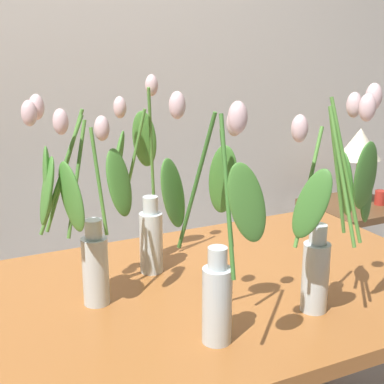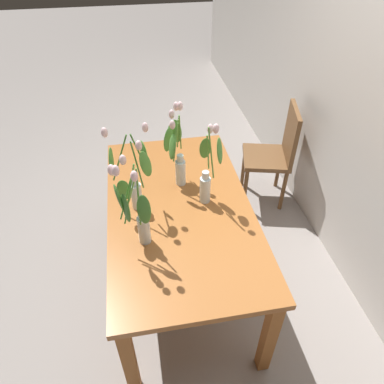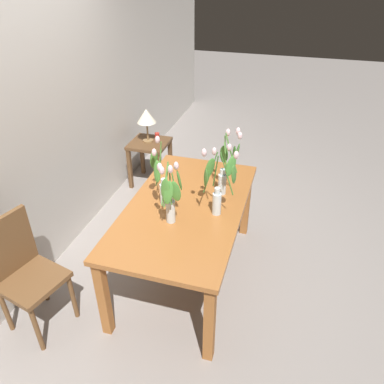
{
  "view_description": "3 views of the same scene",
  "coord_description": "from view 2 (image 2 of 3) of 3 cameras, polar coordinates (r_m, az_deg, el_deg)",
  "views": [
    {
      "loc": [
        -0.59,
        -1.27,
        1.43
      ],
      "look_at": [
        0.05,
        0.05,
        1.0
      ],
      "focal_mm": 52.76,
      "sensor_mm": 36.0,
      "label": 1
    },
    {
      "loc": [
        1.64,
        -0.21,
        2.24
      ],
      "look_at": [
        0.07,
        0.07,
        0.91
      ],
      "focal_mm": 32.9,
      "sensor_mm": 36.0,
      "label": 2
    },
    {
      "loc": [
        -2.33,
        -0.74,
        2.42
      ],
      "look_at": [
        -0.03,
        -0.06,
        0.9
      ],
      "focal_mm": 34.98,
      "sensor_mm": 36.0,
      "label": 3
    }
  ],
  "objects": [
    {
      "name": "tulip_vase_2",
      "position": [
        2.16,
        2.51,
        2.69
      ],
      "size": [
        0.19,
        0.15,
        0.57
      ],
      "color": "silver",
      "rests_on": "dining_table"
    },
    {
      "name": "ground_plane",
      "position": [
        2.78,
        -1.7,
        -13.59
      ],
      "size": [
        18.0,
        18.0,
        0.0
      ],
      "primitive_type": "plane",
      "color": "gray"
    },
    {
      "name": "tulip_vase_1",
      "position": [
        1.87,
        -9.08,
        -3.31
      ],
      "size": [
        0.26,
        0.18,
        0.58
      ],
      "color": "silver",
      "rests_on": "dining_table"
    },
    {
      "name": "dining_chair",
      "position": [
        3.21,
        13.46,
        6.47
      ],
      "size": [
        0.48,
        0.48,
        0.93
      ],
      "color": "brown",
      "rests_on": "ground"
    },
    {
      "name": "tulip_vase_0",
      "position": [
        2.11,
        -9.21,
        2.1
      ],
      "size": [
        0.21,
        0.27,
        0.56
      ],
      "color": "silver",
      "rests_on": "dining_table"
    },
    {
      "name": "dining_table",
      "position": [
        2.29,
        -2.01,
        -3.95
      ],
      "size": [
        1.6,
        0.9,
        0.74
      ],
      "color": "#A3602D",
      "rests_on": "ground"
    },
    {
      "name": "tulip_vase_3",
      "position": [
        2.29,
        -2.44,
        6.38
      ],
      "size": [
        0.25,
        0.15,
        0.55
      ],
      "color": "silver",
      "rests_on": "dining_table"
    }
  ]
}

